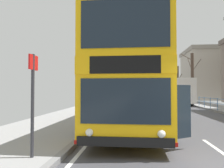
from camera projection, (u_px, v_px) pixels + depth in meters
name	position (u px, v px, depth m)	size (l,w,h in m)	color
double_decker_bus_main	(131.00, 79.00, 10.73)	(3.29, 10.57, 4.35)	#F4B20F
background_bus_far_lane	(176.00, 91.00, 28.12)	(2.68, 9.44, 3.12)	white
bus_stop_sign_near	(33.00, 93.00, 5.32)	(0.08, 0.44, 2.48)	#2D2D33
bare_tree_far_01	(192.00, 77.00, 30.82)	(2.36, 2.57, 6.94)	#423328
bare_tree_far_02	(178.00, 82.00, 39.75)	(2.77, 1.54, 6.67)	#4C3D2D
background_building_01	(214.00, 74.00, 43.19)	(11.16, 10.59, 9.79)	#B2A899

